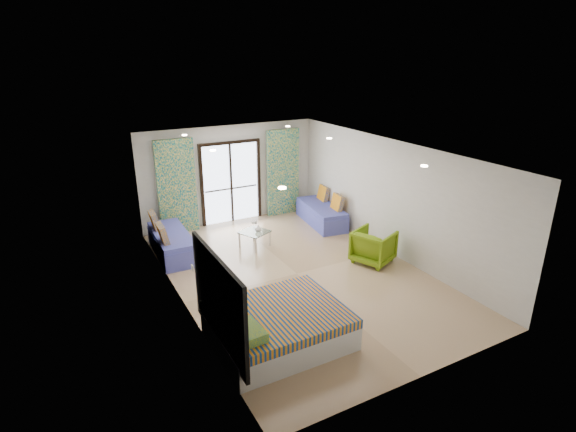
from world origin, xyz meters
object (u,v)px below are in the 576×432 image
daybed_left (171,242)px  daybed_right (322,213)px  coffee_table (255,233)px  armchair (374,245)px  bed (277,326)px

daybed_left → daybed_right: (4.23, 0.04, -0.01)m
coffee_table → armchair: armchair is taller
daybed_left → daybed_right: 4.23m
bed → coffee_table: 3.92m
armchair → bed: bearing=93.5°
daybed_left → daybed_right: size_ratio=1.00×
coffee_table → bed: bearing=-109.0°
bed → armchair: armchair is taller
bed → daybed_right: bearing=50.0°
daybed_left → armchair: daybed_left is taller
daybed_left → coffee_table: bearing=-14.0°
coffee_table → armchair: bearing=-45.4°
bed → daybed_right: daybed_right is taller
coffee_table → daybed_left: bearing=164.2°
daybed_right → coffee_table: 2.39m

